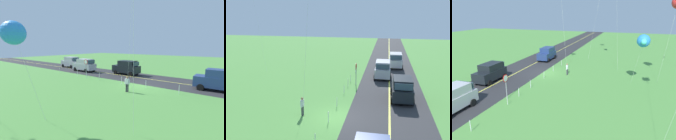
% 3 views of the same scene
% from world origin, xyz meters
% --- Properties ---
extents(ground_plane, '(120.00, 120.00, 0.10)m').
position_xyz_m(ground_plane, '(0.00, 0.00, -0.05)').
color(ground_plane, '#549342').
extents(asphalt_road, '(120.00, 7.00, 0.00)m').
position_xyz_m(asphalt_road, '(0.00, -4.00, 0.00)').
color(asphalt_road, '#2D2D30').
rests_on(asphalt_road, ground).
extents(road_centre_stripe, '(120.00, 0.16, 0.00)m').
position_xyz_m(road_centre_stripe, '(0.00, -4.00, 0.01)').
color(road_centre_stripe, '#E5E04C').
rests_on(road_centre_stripe, asphalt_road).
extents(car_suv_foreground, '(4.40, 2.12, 2.24)m').
position_xyz_m(car_suv_foreground, '(5.26, -5.16, 1.15)').
color(car_suv_foreground, black).
rests_on(car_suv_foreground, ground).
extents(car_parked_west_near, '(4.40, 2.12, 2.24)m').
position_xyz_m(car_parked_west_near, '(-7.45, -3.02, 1.15)').
color(car_parked_west_near, navy).
rests_on(car_parked_west_near, ground).
extents(car_parked_east_near, '(4.40, 2.12, 2.24)m').
position_xyz_m(car_parked_east_near, '(13.04, -3.11, 1.15)').
color(car_parked_east_near, '#B7B7BC').
rests_on(car_parked_east_near, ground).
extents(stop_sign, '(0.76, 0.08, 2.56)m').
position_xyz_m(stop_sign, '(9.32, -0.10, 1.80)').
color(stop_sign, gray).
rests_on(stop_sign, ground).
extents(person_adult_near, '(0.58, 0.22, 1.60)m').
position_xyz_m(person_adult_near, '(-0.24, 3.12, 0.86)').
color(person_adult_near, '#3F3F47').
rests_on(person_adult_near, ground).
extents(kite_green_far, '(2.55, 1.61, 6.09)m').
position_xyz_m(kite_green_far, '(1.78, 12.41, 5.38)').
color(kite_green_far, silver).
rests_on(kite_green_far, ground).
extents(fence_post_0, '(0.05, 0.05, 0.90)m').
position_xyz_m(fence_post_0, '(-4.60, 0.70, 0.45)').
color(fence_post_0, silver).
rests_on(fence_post_0, ground).
extents(fence_post_1, '(0.05, 0.05, 0.90)m').
position_xyz_m(fence_post_1, '(-1.11, 0.70, 0.45)').
color(fence_post_1, silver).
rests_on(fence_post_1, ground).
extents(fence_post_2, '(0.05, 0.05, 0.90)m').
position_xyz_m(fence_post_2, '(2.14, 0.70, 0.45)').
color(fence_post_2, silver).
rests_on(fence_post_2, ground).
extents(fence_post_3, '(0.05, 0.05, 0.90)m').
position_xyz_m(fence_post_3, '(5.83, 0.70, 0.45)').
color(fence_post_3, silver).
rests_on(fence_post_3, ground).
extents(fence_post_4, '(0.05, 0.05, 0.90)m').
position_xyz_m(fence_post_4, '(8.38, 0.70, 0.45)').
color(fence_post_4, silver).
rests_on(fence_post_4, ground).
extents(fence_post_5, '(0.05, 0.05, 0.90)m').
position_xyz_m(fence_post_5, '(10.42, 0.70, 0.45)').
color(fence_post_5, silver).
rests_on(fence_post_5, ground).
extents(fence_post_6, '(0.05, 0.05, 0.90)m').
position_xyz_m(fence_post_6, '(15.08, 0.70, 0.45)').
color(fence_post_6, silver).
rests_on(fence_post_6, ground).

